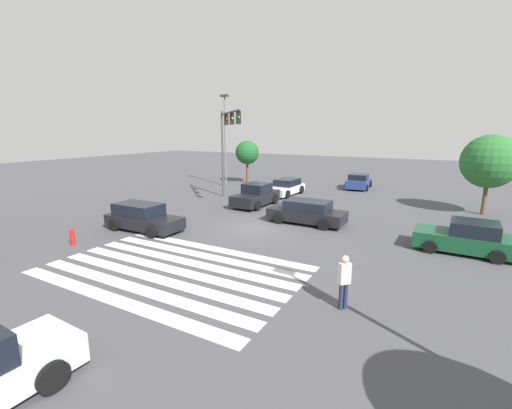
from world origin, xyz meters
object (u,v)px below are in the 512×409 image
object	(u,v)px
car_3	(359,181)
car_4	(256,196)
car_5	(466,238)
pedestrian	(344,279)
car_2	(286,187)
street_light_pole_a	(225,133)
traffic_signal_mast	(227,135)
tree_corner_b	(490,162)
fire_hydrant	(72,237)
car_1	(307,212)
tree_corner_c	(247,153)
car_0	(142,217)

from	to	relation	value
car_3	car_4	size ratio (longest dim) A/B	1.02
car_5	pedestrian	distance (m)	8.62
car_2	car_4	distance (m)	5.15
car_5	street_light_pole_a	xyz separation A→B (m)	(-20.53, 10.74, 4.58)
traffic_signal_mast	car_3	size ratio (longest dim) A/B	1.58
car_4	street_light_pole_a	size ratio (longest dim) A/B	0.49
pedestrian	car_5	bearing A→B (deg)	-70.13
car_5	tree_corner_b	distance (m)	9.63
traffic_signal_mast	pedestrian	distance (m)	18.11
car_5	street_light_pole_a	world-z (taller)	street_light_pole_a
car_5	fire_hydrant	size ratio (longest dim) A/B	4.86
car_1	pedestrian	world-z (taller)	pedestrian
street_light_pole_a	tree_corner_c	bearing A→B (deg)	73.22
car_4	traffic_signal_mast	bearing A→B (deg)	-96.60
car_2	car_4	bearing A→B (deg)	0.73
pedestrian	fire_hydrant	xyz separation A→B (m)	(-13.27, -0.35, -0.57)
fire_hydrant	street_light_pole_a	bearing A→B (deg)	101.11
car_4	tree_corner_c	world-z (taller)	tree_corner_c
street_light_pole_a	tree_corner_b	xyz separation A→B (m)	(21.85, -1.63, -1.72)
car_3	street_light_pole_a	xyz separation A→B (m)	(-12.08, -5.14, 4.60)
fire_hydrant	car_2	bearing A→B (deg)	78.36
traffic_signal_mast	car_0	size ratio (longest dim) A/B	1.55
tree_corner_b	pedestrian	bearing A→B (deg)	-105.98
car_5	fire_hydrant	bearing A→B (deg)	27.78
car_2	tree_corner_c	bearing A→B (deg)	-121.36
pedestrian	street_light_pole_a	distance (m)	25.55
pedestrian	fire_hydrant	size ratio (longest dim) A/B	2.07
car_0	pedestrian	bearing A→B (deg)	-15.58
car_2	pedestrian	world-z (taller)	pedestrian
car_0	car_1	world-z (taller)	car_0
tree_corner_b	fire_hydrant	size ratio (longest dim) A/B	6.16
car_2	pedestrian	size ratio (longest dim) A/B	2.57
car_3	car_4	world-z (taller)	car_4
car_4	car_1	bearing A→B (deg)	61.98
car_3	tree_corner_b	distance (m)	12.23
pedestrian	car_3	bearing A→B (deg)	-34.20
car_2	street_light_pole_a	world-z (taller)	street_light_pole_a
car_1	traffic_signal_mast	bearing A→B (deg)	-21.87
traffic_signal_mast	car_3	xyz separation A→B (m)	(7.65, 11.39, -4.56)
pedestrian	tree_corner_c	size ratio (longest dim) A/B	0.40
street_light_pole_a	tree_corner_b	world-z (taller)	street_light_pole_a
fire_hydrant	car_4	bearing A→B (deg)	74.34
car_1	fire_hydrant	bearing A→B (deg)	48.29
traffic_signal_mast	pedestrian	bearing A→B (deg)	0.48
traffic_signal_mast	car_3	bearing A→B (deg)	101.12
street_light_pole_a	car_4	bearing A→B (deg)	-42.74
street_light_pole_a	car_1	bearing A→B (deg)	-37.69
car_1	fire_hydrant	xyz separation A→B (m)	(-8.60, -9.43, -0.26)
car_1	tree_corner_c	distance (m)	17.04
car_0	car_5	world-z (taller)	car_0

